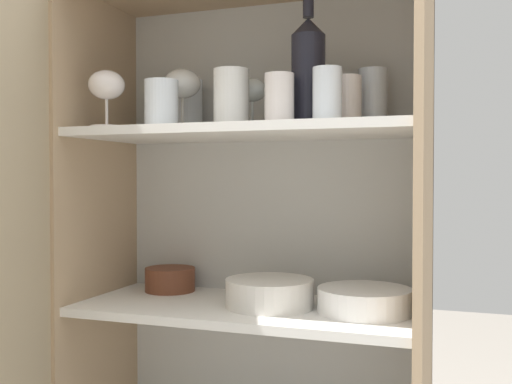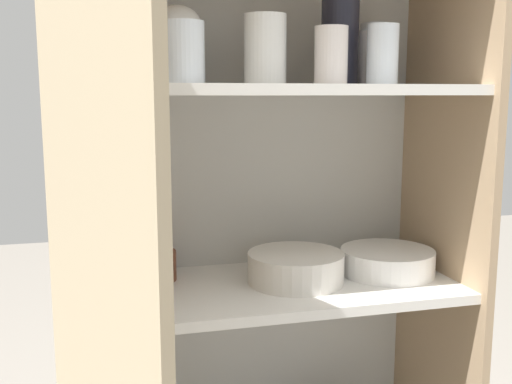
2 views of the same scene
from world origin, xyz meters
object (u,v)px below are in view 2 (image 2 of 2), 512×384
Objects in this scene: serving_bowl_small at (146,265)px; mixing_bowl_large at (296,266)px; wine_bottle at (340,23)px; plate_stack_white at (387,261)px.

mixing_bowl_large is at bearing -17.45° from serving_bowl_small.
plate_stack_white is (0.12, 0.01, -0.50)m from wine_bottle.
wine_bottle is 0.51m from plate_stack_white.
serving_bowl_small is at bearing 166.59° from wine_bottle.
plate_stack_white is at bearing 2.08° from mixing_bowl_large.
wine_bottle is 0.50m from mixing_bowl_large.
serving_bowl_small is at bearing 170.40° from plate_stack_white.
serving_bowl_small is (-0.39, 0.09, -0.49)m from wine_bottle.
mixing_bowl_large reaches higher than plate_stack_white.
plate_stack_white is 1.01× the size of mixing_bowl_large.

